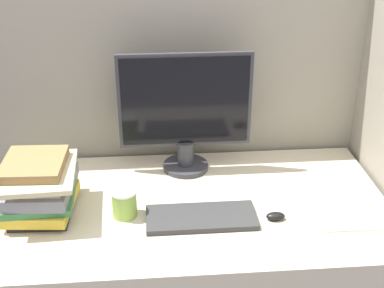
{
  "coord_description": "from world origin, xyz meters",
  "views": [
    {
      "loc": [
        -0.15,
        -1.26,
        1.81
      ],
      "look_at": [
        -0.01,
        0.43,
        0.95
      ],
      "focal_mm": 50.0,
      "sensor_mm": 36.0,
      "label": 1
    }
  ],
  "objects_px": {
    "keyboard": "(201,217)",
    "coffee_cup": "(124,203)",
    "book_stack": "(40,187)",
    "mouse": "(276,216)",
    "monitor": "(185,113)"
  },
  "relations": [
    {
      "from": "book_stack",
      "to": "keyboard",
      "type": "bearing_deg",
      "value": -10.06
    },
    {
      "from": "mouse",
      "to": "book_stack",
      "type": "xyz_separation_m",
      "value": [
        -0.82,
        0.12,
        0.09
      ]
    },
    {
      "from": "coffee_cup",
      "to": "book_stack",
      "type": "distance_m",
      "value": 0.3
    },
    {
      "from": "mouse",
      "to": "coffee_cup",
      "type": "xyz_separation_m",
      "value": [
        -0.53,
        0.07,
        0.04
      ]
    },
    {
      "from": "mouse",
      "to": "coffee_cup",
      "type": "relative_size",
      "value": 0.65
    },
    {
      "from": "keyboard",
      "to": "mouse",
      "type": "relative_size",
      "value": 5.76
    },
    {
      "from": "coffee_cup",
      "to": "book_stack",
      "type": "relative_size",
      "value": 0.32
    },
    {
      "from": "coffee_cup",
      "to": "mouse",
      "type": "bearing_deg",
      "value": -7.53
    },
    {
      "from": "coffee_cup",
      "to": "book_stack",
      "type": "height_order",
      "value": "book_stack"
    },
    {
      "from": "monitor",
      "to": "keyboard",
      "type": "relative_size",
      "value": 1.36
    },
    {
      "from": "book_stack",
      "to": "monitor",
      "type": "bearing_deg",
      "value": 27.51
    },
    {
      "from": "monitor",
      "to": "book_stack",
      "type": "xyz_separation_m",
      "value": [
        -0.53,
        -0.28,
        -0.14
      ]
    },
    {
      "from": "keyboard",
      "to": "mouse",
      "type": "height_order",
      "value": "mouse"
    },
    {
      "from": "keyboard",
      "to": "coffee_cup",
      "type": "relative_size",
      "value": 3.75
    },
    {
      "from": "monitor",
      "to": "coffee_cup",
      "type": "xyz_separation_m",
      "value": [
        -0.24,
        -0.33,
        -0.19
      ]
    }
  ]
}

